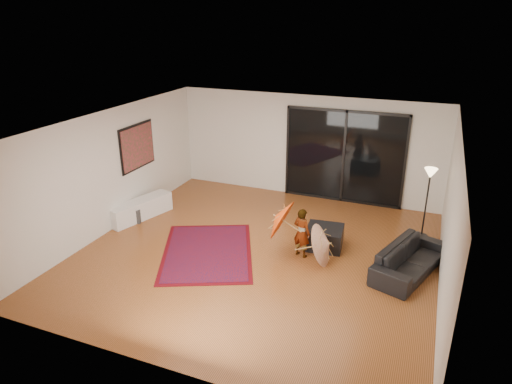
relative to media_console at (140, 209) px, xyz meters
The scene contains 17 objects.
floor 3.31m from the media_console, 10.33° to the right, with size 7.00×7.00×0.00m, color #A2562C.
ceiling 4.13m from the media_console, 10.33° to the right, with size 7.00×7.00×0.00m, color white.
wall_back 4.50m from the media_console, 41.82° to the left, with size 7.00×7.00×0.00m, color silver.
wall_front 5.34m from the media_console, 51.54° to the right, with size 7.00×7.00×0.00m, color silver.
wall_left 1.29m from the media_console, 112.88° to the right, with size 7.00×7.00×0.00m, color silver.
wall_right 6.87m from the media_console, ahead, with size 7.00×7.00×0.00m, color silver.
sliding_door 5.22m from the media_console, 34.08° to the left, with size 3.06×0.07×2.40m.
painting 1.49m from the media_console, 117.68° to the left, with size 0.04×1.28×1.08m.
media_console is the anchor object (origin of this frame).
speaker 0.23m from the media_console, 90.00° to the right, with size 0.29×0.29×0.33m, color #424244.
persian_rug 2.46m from the media_console, 22.13° to the right, with size 2.68×3.03×0.02m.
sofa 6.20m from the media_console, ahead, with size 1.92×0.75×0.56m, color black.
ottoman 4.46m from the media_console, ahead, with size 0.75×0.75×0.43m, color black.
floor_lamp 6.60m from the media_console, 13.12° to the left, with size 0.27×0.27×1.59m.
child 4.13m from the media_console, ahead, with size 0.38×0.25×1.03m, color #999999.
parasol_orange 3.62m from the media_console, ahead, with size 0.53×0.88×0.89m.
parasol_white 4.74m from the media_console, ahead, with size 0.52×0.85×0.91m.
Camera 1 is at (3.05, -7.68, 4.63)m, focal length 32.00 mm.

